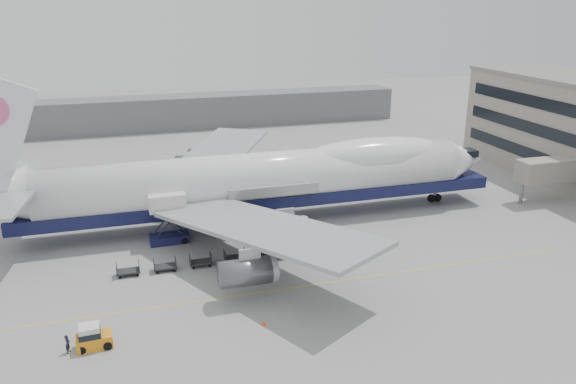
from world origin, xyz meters
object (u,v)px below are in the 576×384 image
object	(u,v)px
catering_truck	(168,215)
airliner	(264,178)
baggage_tug	(93,338)
ground_worker	(68,344)

from	to	relation	value
catering_truck	airliner	bearing A→B (deg)	14.55
catering_truck	baggage_tug	xyz separation A→B (m)	(-7.85, -19.36, -2.52)
ground_worker	baggage_tug	bearing A→B (deg)	-76.73
airliner	ground_worker	bearing A→B (deg)	-133.59
baggage_tug	ground_worker	xyz separation A→B (m)	(-1.88, -0.19, -0.11)
catering_truck	baggage_tug	size ratio (longest dim) A/B	2.10
catering_truck	ground_worker	world-z (taller)	catering_truck
baggage_tug	ground_worker	size ratio (longest dim) A/B	1.79
ground_worker	catering_truck	bearing A→B (deg)	-19.08
airliner	ground_worker	world-z (taller)	airliner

